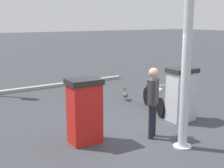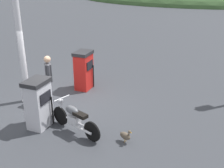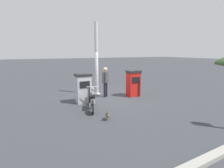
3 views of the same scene
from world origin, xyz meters
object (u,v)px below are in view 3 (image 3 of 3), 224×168
fuel_pump_near (83,88)px  wandering_duck (108,115)px  canopy_support_pole (96,60)px  fuel_pump_far (133,83)px  attendant_person (105,80)px  motorcycle_near_pump (93,99)px

fuel_pump_near → wandering_duck: fuel_pump_near is taller
fuel_pump_near → canopy_support_pole: canopy_support_pole is taller
fuel_pump_far → wandering_duck: 3.96m
wandering_duck → canopy_support_pole: (-4.02, 1.22, 1.83)m
fuel_pump_far → attendant_person: size_ratio=0.88×
attendant_person → canopy_support_pole: bearing=-167.1°
attendant_person → fuel_pump_near: bearing=-68.8°
attendant_person → canopy_support_pole: 1.36m
fuel_pump_near → canopy_support_pole: size_ratio=0.35×
fuel_pump_far → motorcycle_near_pump: 3.14m
attendant_person → wandering_duck: 3.57m
fuel_pump_near → attendant_person: 1.61m
attendant_person → canopy_support_pole: canopy_support_pole is taller
fuel_pump_near → canopy_support_pole: bearing=137.3°
fuel_pump_far → motorcycle_near_pump: (1.10, -2.93, -0.29)m
fuel_pump_near → wandering_duck: (2.62, 0.08, -0.55)m
fuel_pump_near → attendant_person: size_ratio=0.88×
motorcycle_near_pump → canopy_support_pole: canopy_support_pole is taller
motorcycle_near_pump → fuel_pump_near: bearing=-176.8°
motorcycle_near_pump → attendant_person: bearing=139.6°
attendant_person → fuel_pump_far: bearing=69.1°
fuel_pump_far → canopy_support_pole: bearing=-129.6°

